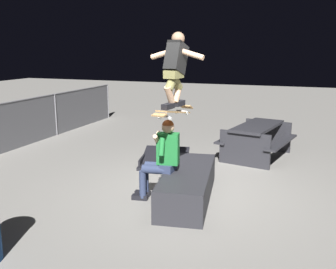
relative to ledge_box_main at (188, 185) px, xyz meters
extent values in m
plane|color=gray|center=(0.24, 0.07, -0.24)|extent=(40.00, 40.00, 0.00)
cube|color=#28282D|center=(0.00, 0.00, 0.00)|extent=(2.18, 1.05, 0.49)
cube|color=#2D3856|center=(-0.13, 0.29, 0.30)|extent=(0.32, 0.20, 0.12)
cube|color=#1E7233|center=(-0.13, 0.29, 0.61)|extent=(0.25, 0.37, 0.50)
sphere|color=tan|center=(-0.13, 0.29, 0.96)|extent=(0.20, 0.20, 0.20)
sphere|color=brown|center=(-0.13, 0.29, 0.98)|extent=(0.19, 0.19, 0.19)
cylinder|color=#1E7233|center=(-0.34, 0.32, 0.69)|extent=(0.20, 0.11, 0.29)
cylinder|color=tan|center=(-0.28, 0.43, 0.79)|extent=(0.24, 0.11, 0.19)
cylinder|color=#1E7233|center=(0.05, 0.38, 0.69)|extent=(0.20, 0.11, 0.29)
cylinder|color=tan|center=(-0.04, 0.47, 0.79)|extent=(0.24, 0.11, 0.19)
cylinder|color=#2D3856|center=(-0.26, 0.48, 0.28)|extent=(0.20, 0.42, 0.14)
cylinder|color=#2D3856|center=(-0.29, 0.67, 0.02)|extent=(0.11, 0.11, 0.45)
cube|color=black|center=(-0.30, 0.72, -0.20)|extent=(0.14, 0.27, 0.08)
cylinder|color=#2D3856|center=(-0.08, 0.50, 0.28)|extent=(0.20, 0.42, 0.14)
cylinder|color=#2D3856|center=(-0.11, 0.70, 0.02)|extent=(0.11, 0.11, 0.45)
cube|color=black|center=(-0.12, 0.75, -0.20)|extent=(0.14, 0.27, 0.08)
cube|color=#AD8451|center=(-0.19, 0.18, 1.22)|extent=(0.81, 0.30, 0.15)
cube|color=#AD8451|center=(0.26, 0.12, 1.24)|extent=(0.14, 0.21, 0.07)
cube|color=#AD8451|center=(-0.63, 0.24, 1.24)|extent=(0.15, 0.21, 0.04)
cube|color=#99999E|center=(0.09, 0.14, 1.19)|extent=(0.08, 0.17, 0.04)
cylinder|color=white|center=(0.10, 0.23, 1.17)|extent=(0.06, 0.04, 0.05)
cylinder|color=white|center=(0.08, 0.06, 1.17)|extent=(0.06, 0.04, 0.05)
cube|color=#99999E|center=(-0.46, 0.22, 1.19)|extent=(0.08, 0.17, 0.04)
cylinder|color=white|center=(-0.45, 0.31, 1.17)|extent=(0.06, 0.04, 0.05)
cylinder|color=white|center=(-0.48, 0.13, 1.17)|extent=(0.06, 0.04, 0.05)
cube|color=black|center=(-0.01, 0.16, 1.33)|extent=(0.27, 0.13, 0.08)
cube|color=black|center=(-0.36, 0.21, 1.33)|extent=(0.27, 0.13, 0.08)
cylinder|color=tan|center=(-0.06, 0.17, 1.49)|extent=(0.25, 0.13, 0.31)
cylinder|color=olive|center=(-0.13, 0.18, 1.69)|extent=(0.35, 0.17, 0.33)
cylinder|color=tan|center=(-0.31, 0.20, 1.49)|extent=(0.25, 0.13, 0.31)
cylinder|color=olive|center=(-0.24, 0.19, 1.69)|extent=(0.35, 0.17, 0.33)
cube|color=olive|center=(-0.19, 0.18, 1.79)|extent=(0.32, 0.24, 0.12)
cube|color=black|center=(-0.11, 0.17, 2.03)|extent=(0.48, 0.28, 0.52)
sphere|color=tan|center=(-0.05, 0.16, 2.31)|extent=(0.20, 0.20, 0.20)
cylinder|color=tan|center=(-0.06, 0.39, 2.09)|extent=(0.14, 0.45, 0.19)
cylinder|color=tan|center=(-0.12, -0.05, 2.09)|extent=(0.14, 0.45, 0.19)
cube|color=black|center=(1.69, 1.05, -0.21)|extent=(1.28, 1.18, 0.06)
cube|color=black|center=(1.69, 1.05, -0.16)|extent=(1.23, 1.17, 0.35)
cube|color=black|center=(1.69, 1.52, -0.16)|extent=(0.97, 0.24, 0.16)
cube|color=black|center=(1.69, 0.57, -0.16)|extent=(0.97, 0.24, 0.16)
cube|color=#28282D|center=(2.90, -0.71, 0.48)|extent=(1.81, 1.03, 0.06)
cube|color=#28282D|center=(3.01, -0.17, 0.18)|extent=(1.71, 0.57, 0.04)
cube|color=#28282D|center=(2.79, -1.25, 0.18)|extent=(1.71, 0.57, 0.04)
cube|color=#28282D|center=(3.65, -0.87, 0.12)|extent=(0.28, 1.09, 0.72)
cube|color=#28282D|center=(2.15, -0.56, 0.12)|extent=(0.28, 1.09, 0.72)
cylinder|color=slate|center=(3.24, 4.92, 0.34)|extent=(0.05, 0.05, 1.16)
cylinder|color=slate|center=(6.24, 4.92, 0.34)|extent=(0.05, 0.05, 1.16)
camera|label=1|loc=(-5.66, -1.76, 2.17)|focal=41.15mm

